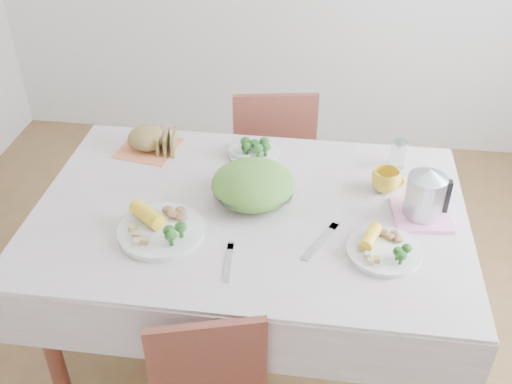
# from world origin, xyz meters

# --- Properties ---
(floor) EXTENTS (3.60, 3.60, 0.00)m
(floor) POSITION_xyz_m (0.00, 0.00, 0.00)
(floor) COLOR brown
(floor) RESTS_ON ground
(dining_table) EXTENTS (1.40, 0.90, 0.75)m
(dining_table) POSITION_xyz_m (0.00, 0.00, 0.38)
(dining_table) COLOR brown
(dining_table) RESTS_ON floor
(tablecloth) EXTENTS (1.50, 1.00, 0.01)m
(tablecloth) POSITION_xyz_m (0.00, 0.00, 0.76)
(tablecloth) COLOR beige
(tablecloth) RESTS_ON dining_table
(chair_far) EXTENTS (0.46, 0.46, 0.87)m
(chair_far) POSITION_xyz_m (-0.01, 0.85, 0.47)
(chair_far) COLOR brown
(chair_far) RESTS_ON floor
(salad_bowl) EXTENTS (0.34, 0.34, 0.07)m
(salad_bowl) POSITION_xyz_m (0.01, 0.05, 0.80)
(salad_bowl) COLOR white
(salad_bowl) RESTS_ON tablecloth
(dinner_plate_left) EXTENTS (0.40, 0.40, 0.02)m
(dinner_plate_left) POSITION_xyz_m (-0.27, -0.18, 0.77)
(dinner_plate_left) COLOR white
(dinner_plate_left) RESTS_ON tablecloth
(dinner_plate_right) EXTENTS (0.34, 0.34, 0.02)m
(dinner_plate_right) POSITION_xyz_m (0.46, -0.18, 0.77)
(dinner_plate_right) COLOR white
(dinner_plate_right) RESTS_ON tablecloth
(broccoli_plate) EXTENTS (0.27, 0.27, 0.02)m
(broccoli_plate) POSITION_xyz_m (-0.03, 0.34, 0.77)
(broccoli_plate) COLOR beige
(broccoli_plate) RESTS_ON tablecloth
(napkin) EXTENTS (0.25, 0.25, 0.00)m
(napkin) POSITION_xyz_m (-0.46, 0.34, 0.76)
(napkin) COLOR #DD7A46
(napkin) RESTS_ON tablecloth
(bread_loaf) EXTENTS (0.16, 0.15, 0.09)m
(bread_loaf) POSITION_xyz_m (-0.46, 0.34, 0.82)
(bread_loaf) COLOR brown
(bread_loaf) RESTS_ON napkin
(fruit_bowl) EXTENTS (0.14, 0.14, 0.04)m
(fruit_bowl) POSITION_xyz_m (-0.08, 0.34, 0.78)
(fruit_bowl) COLOR white
(fruit_bowl) RESTS_ON tablecloth
(yellow_mug) EXTENTS (0.13, 0.13, 0.08)m
(yellow_mug) POSITION_xyz_m (0.47, 0.18, 0.80)
(yellow_mug) COLOR gold
(yellow_mug) RESTS_ON tablecloth
(glass_tumbler) EXTENTS (0.07, 0.07, 0.11)m
(glass_tumbler) POSITION_xyz_m (0.52, 0.34, 0.83)
(glass_tumbler) COLOR white
(glass_tumbler) RESTS_ON tablecloth
(pink_tray) EXTENTS (0.21, 0.21, 0.02)m
(pink_tray) POSITION_xyz_m (0.59, 0.03, 0.77)
(pink_tray) COLOR #FB99C4
(pink_tray) RESTS_ON tablecloth
(electric_kettle) EXTENTS (0.15, 0.15, 0.18)m
(electric_kettle) POSITION_xyz_m (0.59, 0.03, 0.88)
(electric_kettle) COLOR #B2B5BA
(electric_kettle) RESTS_ON pink_tray
(fork_left) EXTENTS (0.03, 0.18, 0.00)m
(fork_left) POSITION_xyz_m (-0.03, -0.29, 0.76)
(fork_left) COLOR silver
(fork_left) RESTS_ON tablecloth
(fork_right) EXTENTS (0.11, 0.21, 0.00)m
(fork_right) POSITION_xyz_m (0.26, -0.15, 0.76)
(fork_right) COLOR silver
(fork_right) RESTS_ON tablecloth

